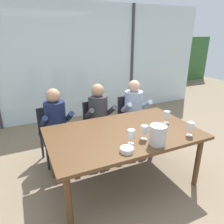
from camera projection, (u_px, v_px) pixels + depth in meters
ground at (97, 147)px, 3.79m from camera, size 14.00×14.00×0.00m
window_glass_panel at (70, 63)px, 4.72m from camera, size 7.11×0.03×2.60m
window_mullion_right at (132, 60)px, 5.33m from camera, size 0.06×0.06×2.60m
hillside_vineyard at (49, 64)px, 7.60m from camera, size 13.11×2.40×1.80m
dining_table at (123, 137)px, 2.70m from camera, size 1.91×1.17×0.76m
chair_near_curtain at (53, 130)px, 3.32m from camera, size 0.48×0.48×0.87m
chair_left_of_center at (97, 122)px, 3.62m from camera, size 0.50×0.50×0.87m
chair_center at (130, 115)px, 3.89m from camera, size 0.48×0.48×0.87m
person_navy_polo at (57, 122)px, 3.16m from camera, size 0.47×0.62×1.18m
person_charcoal_jacket at (100, 115)px, 3.44m from camera, size 0.47×0.62×1.18m
person_pale_blue_shirt at (135, 109)px, 3.70m from camera, size 0.48×0.63×1.18m
ice_bucket_primary at (158, 135)px, 2.33m from camera, size 0.20×0.20×0.23m
tasting_bowl at (127, 150)px, 2.21m from camera, size 0.15×0.15×0.05m
wine_glass_by_left_taster at (131, 134)px, 2.35m from camera, size 0.08×0.08×0.17m
wine_glass_near_bucket at (145, 130)px, 2.45m from camera, size 0.08×0.08×0.17m
wine_glass_center_pour at (167, 115)px, 2.89m from camera, size 0.08×0.08×0.17m
wine_glass_by_right_taster at (191, 127)px, 2.54m from camera, size 0.08×0.08×0.17m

